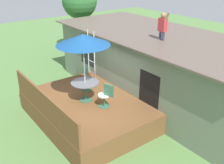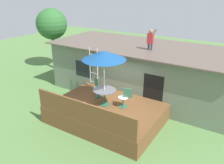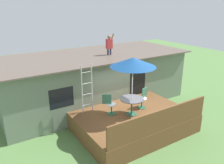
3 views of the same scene
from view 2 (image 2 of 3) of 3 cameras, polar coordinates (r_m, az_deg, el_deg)
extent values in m
plane|color=#567F42|center=(11.11, -1.10, -9.20)|extent=(40.00, 40.00, 0.00)
cube|color=slate|center=(13.38, 7.34, 2.82)|extent=(10.00, 4.00, 2.74)
cube|color=#66564C|center=(12.98, 7.64, 8.65)|extent=(10.50, 4.50, 0.06)
cube|color=black|center=(13.04, -6.97, 3.15)|extent=(1.10, 0.03, 0.90)
cube|color=black|center=(11.25, 9.98, -3.05)|extent=(1.00, 0.03, 2.00)
cube|color=brown|center=(10.91, -1.12, -7.41)|extent=(4.90, 3.62, 0.80)
cube|color=brown|center=(9.26, -7.20, -7.41)|extent=(4.80, 0.08, 0.90)
cylinder|color=#33664C|center=(10.71, -1.81, -5.49)|extent=(0.48, 0.48, 0.03)
cylinder|color=#33664C|center=(10.55, -1.83, -3.79)|extent=(0.07, 0.07, 0.71)
cylinder|color=#4C4C51|center=(10.39, -1.86, -2.01)|extent=(1.04, 1.04, 0.03)
cylinder|color=silver|center=(10.20, -1.89, 0.39)|extent=(0.04, 0.04, 2.40)
cone|color=#194C8C|center=(9.83, -1.98, 6.61)|extent=(1.90, 1.90, 0.38)
cylinder|color=silver|center=(12.15, -5.41, 3.49)|extent=(0.04, 0.04, 2.20)
cylinder|color=silver|center=(11.88, -3.57, 3.10)|extent=(0.04, 0.04, 2.20)
cylinder|color=silver|center=(12.28, -4.40, -0.01)|extent=(0.48, 0.03, 0.03)
cylinder|color=silver|center=(12.10, -4.47, 2.18)|extent=(0.48, 0.03, 0.03)
cylinder|color=silver|center=(11.93, -4.54, 4.43)|extent=(0.48, 0.03, 0.03)
cylinder|color=silver|center=(11.79, -4.61, 6.74)|extent=(0.48, 0.03, 0.03)
cylinder|color=#33384C|center=(12.17, 8.97, 8.61)|extent=(0.10, 0.10, 0.34)
cylinder|color=#33384C|center=(12.11, 9.67, 8.50)|extent=(0.10, 0.10, 0.34)
cube|color=#B73333|center=(12.05, 9.45, 10.49)|extent=(0.32, 0.20, 0.50)
sphere|color=#997051|center=(11.98, 9.56, 12.17)|extent=(0.20, 0.20, 0.20)
cylinder|color=#997051|center=(11.92, 10.35, 11.78)|extent=(0.26, 0.08, 0.44)
cylinder|color=#33664C|center=(11.45, -3.41, -3.60)|extent=(0.40, 0.40, 0.02)
cylinder|color=#33664C|center=(11.35, -3.43, -2.60)|extent=(0.06, 0.06, 0.44)
cylinder|color=silver|center=(11.26, -3.46, -1.54)|extent=(0.44, 0.44, 0.04)
cube|color=#33664C|center=(11.33, -3.83, -0.05)|extent=(0.35, 0.26, 0.44)
cylinder|color=#33664C|center=(10.55, 2.71, -5.99)|extent=(0.40, 0.40, 0.02)
cylinder|color=#33664C|center=(10.45, 2.73, -4.93)|extent=(0.06, 0.06, 0.44)
cylinder|color=silver|center=(10.34, 2.75, -3.80)|extent=(0.44, 0.44, 0.04)
cube|color=#33664C|center=(10.21, 3.88, -2.70)|extent=(0.39, 0.17, 0.44)
cylinder|color=brown|center=(17.92, -14.02, 7.68)|extent=(0.24, 0.24, 2.90)
sphere|color=#2D662D|center=(17.55, -14.61, 13.63)|extent=(2.19, 2.19, 2.19)
camera|label=1|loc=(4.09, 68.38, 4.68)|focal=42.71mm
camera|label=3|loc=(10.87, -55.42, 10.76)|focal=36.41mm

